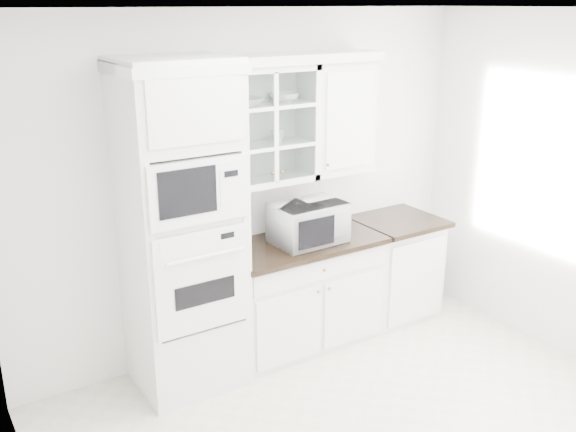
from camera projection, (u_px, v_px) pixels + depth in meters
room_shell at (356, 166)px, 3.92m from camera, size 4.00×3.50×2.70m
oven_column at (182, 231)px, 4.51m from camera, size 0.76×0.68×2.40m
base_cabinet_run at (301, 291)px, 5.29m from camera, size 1.32×0.67×0.92m
extra_base_cabinet at (393, 266)px, 5.80m from camera, size 0.72×0.67×0.92m
upper_cabinet_glass at (265, 125)px, 4.84m from camera, size 0.80×0.33×0.90m
upper_cabinet_solid at (337, 117)px, 5.18m from camera, size 0.55×0.33×0.90m
crown_molding at (253, 60)px, 4.61m from camera, size 2.14×0.38×0.07m
countertop_microwave at (307, 222)px, 5.07m from camera, size 0.57×0.48×0.32m
bowl_a at (246, 102)px, 4.70m from camera, size 0.26×0.26×0.06m
bowl_b at (284, 97)px, 4.89m from camera, size 0.25×0.25×0.07m
cup_a at (242, 140)px, 4.77m from camera, size 0.15×0.15×0.10m
cup_b at (278, 136)px, 4.92m from camera, size 0.11×0.11×0.10m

